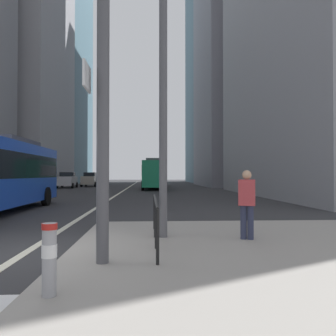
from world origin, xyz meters
TOP-DOWN VIEW (x-y plane):
  - ground_plane at (0.00, 20.00)m, footprint 160.00×160.00m
  - median_island at (5.50, -1.00)m, footprint 9.00×10.00m
  - lane_centre_line at (0.00, 30.00)m, footprint 0.20×80.00m
  - office_tower_left_mid at (-16.00, 38.75)m, footprint 13.93×16.90m
  - office_tower_left_far at (-16.00, 60.06)m, footprint 12.26×19.30m
  - office_tower_right_mid at (17.00, 42.61)m, footprint 13.65×17.18m
  - office_tower_right_far at (17.00, 64.29)m, footprint 11.58×20.31m
  - city_bus_red_receding at (3.21, 32.28)m, footprint 2.77×10.58m
  - car_oncoming_mid at (-7.50, 36.10)m, footprint 2.12×4.11m
  - car_receding_near at (3.35, 51.89)m, footprint 2.06×4.25m
  - car_receding_far at (3.90, 43.82)m, footprint 2.20×4.41m
  - car_oncoming_far at (-5.39, 40.53)m, footprint 2.18×4.16m
  - street_lamp_post at (3.00, 1.13)m, footprint 5.50×0.32m
  - bollard_left at (1.39, -2.89)m, footprint 0.20×0.20m
  - pedestrian_railing at (2.80, 0.47)m, footprint 0.06×3.91m
  - pedestrian_waiting at (4.98, 0.75)m, footprint 0.44×0.36m

SIDE VIEW (x-z plane):
  - ground_plane at x=0.00m, z-range 0.00..0.00m
  - lane_centre_line at x=0.00m, z-range 0.00..0.01m
  - median_island at x=5.50m, z-range 0.00..0.15m
  - bollard_left at x=1.39m, z-range 0.20..1.12m
  - pedestrian_railing at x=2.80m, z-range 0.37..1.35m
  - car_oncoming_mid at x=-7.50m, z-range 0.02..1.96m
  - car_oncoming_far at x=-5.39m, z-range 0.02..1.96m
  - car_receding_near at x=3.35m, z-range 0.02..1.96m
  - car_receding_far at x=3.90m, z-range 0.02..1.96m
  - pedestrian_waiting at x=4.98m, z-range 0.24..1.87m
  - city_bus_red_receding at x=3.21m, z-range 0.13..3.53m
  - street_lamp_post at x=3.00m, z-range 1.28..9.28m
  - office_tower_left_mid at x=-16.00m, z-range 0.00..34.13m
  - office_tower_right_far at x=17.00m, z-range 0.00..46.13m
  - office_tower_left_far at x=-16.00m, z-range 0.00..50.31m
  - office_tower_right_mid at x=17.00m, z-range 0.00..50.82m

